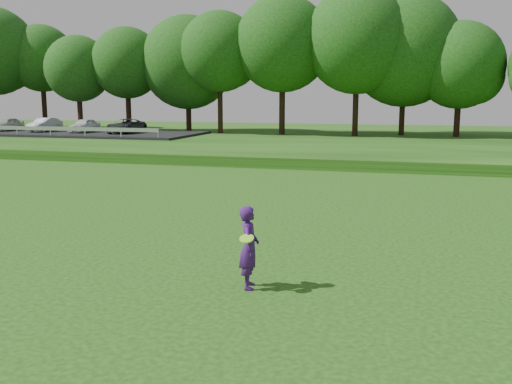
# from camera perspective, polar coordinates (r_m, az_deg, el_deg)

# --- Properties ---
(ground) EXTENTS (140.00, 140.00, 0.00)m
(ground) POSITION_cam_1_polar(r_m,az_deg,el_deg) (12.72, -12.90, -8.49)
(ground) COLOR #193F0C
(ground) RESTS_ON ground
(berm) EXTENTS (130.00, 30.00, 0.60)m
(berm) POSITION_cam_1_polar(r_m,az_deg,el_deg) (45.08, 8.40, 4.92)
(berm) COLOR #193F0C
(berm) RESTS_ON ground
(walking_path) EXTENTS (130.00, 1.60, 0.04)m
(walking_path) POSITION_cam_1_polar(r_m,az_deg,el_deg) (31.36, 4.95, 2.46)
(walking_path) COLOR gray
(walking_path) RESTS_ON ground
(treeline) EXTENTS (104.00, 7.00, 15.00)m
(treeline) POSITION_cam_1_polar(r_m,az_deg,el_deg) (49.09, 9.28, 14.39)
(treeline) COLOR #0E3F11
(treeline) RESTS_ON berm
(parking_lot) EXTENTS (24.00, 9.00, 1.38)m
(parking_lot) POSITION_cam_1_polar(r_m,az_deg,el_deg) (52.54, -18.38, 5.94)
(parking_lot) COLOR black
(parking_lot) RESTS_ON berm
(woman) EXTENTS (0.55, 0.80, 1.71)m
(woman) POSITION_cam_1_polar(r_m,az_deg,el_deg) (11.64, -0.70, -5.55)
(woman) COLOR #411769
(woman) RESTS_ON ground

